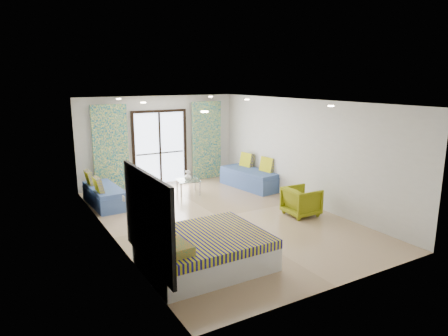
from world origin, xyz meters
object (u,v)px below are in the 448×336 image
coffee_table (188,181)px  armchair (302,200)px  daybed_right (250,178)px  bed (203,250)px  daybed_left (104,195)px

coffee_table → armchair: (1.56, -3.02, 0.02)m
armchair → daybed_right: bearing=-5.2°
bed → daybed_left: (-0.64, 4.36, -0.03)m
bed → armchair: 3.47m
bed → daybed_left: bearing=98.3°
coffee_table → bed: bearing=-111.8°
bed → coffee_table: bearing=68.2°
daybed_left → daybed_right: daybed_right is taller
daybed_left → daybed_right: bearing=-8.3°
daybed_right → coffee_table: bearing=162.9°
bed → armchair: size_ratio=2.76×
daybed_right → armchair: bearing=-105.1°
daybed_left → armchair: size_ratio=2.38×
coffee_table → armchair: size_ratio=0.95×
bed → daybed_left: daybed_left is taller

